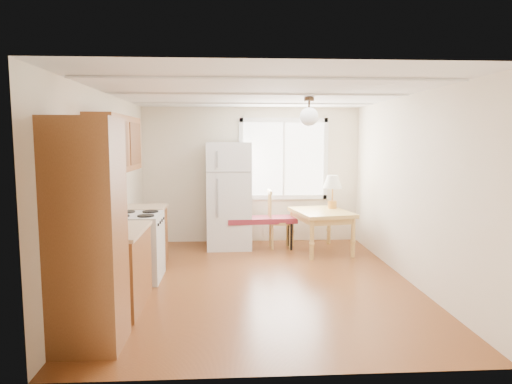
{
  "coord_description": "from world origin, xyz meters",
  "views": [
    {
      "loc": [
        -0.42,
        -5.97,
        1.89
      ],
      "look_at": [
        -0.03,
        0.57,
        1.15
      ],
      "focal_mm": 32.0,
      "sensor_mm": 36.0,
      "label": 1
    }
  ],
  "objects": [
    {
      "name": "room_shell",
      "position": [
        0.0,
        0.0,
        1.25
      ],
      "size": [
        4.6,
        5.6,
        2.62
      ],
      "color": "#542811",
      "rests_on": "ground"
    },
    {
      "name": "kitchen_run",
      "position": [
        -1.72,
        -0.63,
        0.84
      ],
      "size": [
        0.65,
        3.4,
        2.2
      ],
      "color": "brown",
      "rests_on": "ground"
    },
    {
      "name": "window_unit",
      "position": [
        0.6,
        2.47,
        1.55
      ],
      "size": [
        1.64,
        0.05,
        1.51
      ],
      "color": "white",
      "rests_on": "room_shell"
    },
    {
      "name": "pendant_light",
      "position": [
        0.7,
        0.4,
        2.24
      ],
      "size": [
        0.26,
        0.26,
        0.4
      ],
      "color": "#322316",
      "rests_on": "room_shell"
    },
    {
      "name": "refrigerator",
      "position": [
        -0.42,
        2.02,
        0.93
      ],
      "size": [
        0.78,
        0.8,
        1.86
      ],
      "rotation": [
        0.0,
        0.0,
        0.02
      ],
      "color": "silver",
      "rests_on": "ground"
    },
    {
      "name": "bench",
      "position": [
        0.15,
        1.88,
        0.49
      ],
      "size": [
        1.23,
        0.53,
        0.56
      ],
      "rotation": [
        0.0,
        0.0,
        0.07
      ],
      "color": "maroon",
      "rests_on": "ground"
    },
    {
      "name": "dining_table",
      "position": [
        1.14,
        1.6,
        0.61
      ],
      "size": [
        1.04,
        1.27,
        0.71
      ],
      "rotation": [
        0.0,
        0.0,
        0.18
      ],
      "color": "#B58F45",
      "rests_on": "ground"
    },
    {
      "name": "chair",
      "position": [
        0.38,
        1.9,
        0.59
      ],
      "size": [
        0.45,
        0.45,
        1.02
      ],
      "rotation": [
        0.0,
        0.0,
        0.04
      ],
      "color": "#B58F45",
      "rests_on": "ground"
    },
    {
      "name": "table_lamp",
      "position": [
        1.39,
        1.84,
        1.13
      ],
      "size": [
        0.34,
        0.34,
        0.58
      ],
      "rotation": [
        0.0,
        0.0,
        0.12
      ],
      "color": "#C58B3F",
      "rests_on": "dining_table"
    },
    {
      "name": "coffee_maker",
      "position": [
        -1.72,
        -0.76,
        1.03
      ],
      "size": [
        0.2,
        0.25,
        0.36
      ],
      "rotation": [
        0.0,
        0.0,
        -0.12
      ],
      "color": "black",
      "rests_on": "kitchen_run"
    },
    {
      "name": "kettle",
      "position": [
        -1.73,
        -0.99,
        0.99
      ],
      "size": [
        0.11,
        0.11,
        0.21
      ],
      "color": "red",
      "rests_on": "kitchen_run"
    }
  ]
}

